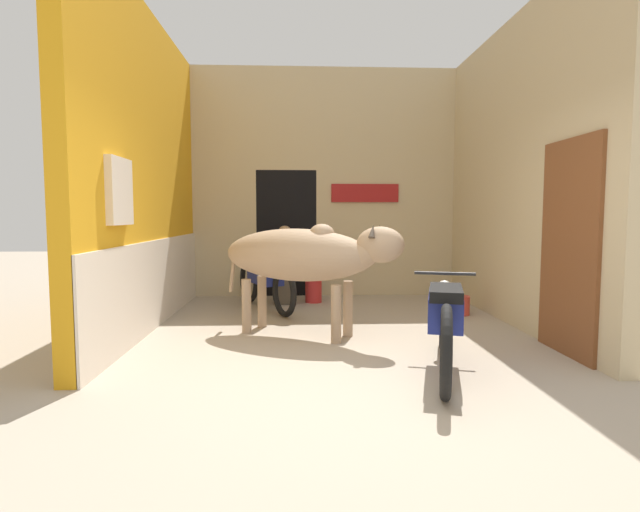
{
  "coord_description": "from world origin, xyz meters",
  "views": [
    {
      "loc": [
        -0.46,
        -3.89,
        1.37
      ],
      "look_at": [
        -0.19,
        2.02,
        0.88
      ],
      "focal_mm": 28.0,
      "sensor_mm": 36.0,
      "label": 1
    }
  ],
  "objects_px": {
    "cow": "(305,256)",
    "motorcycle_far": "(265,279)",
    "bucket": "(460,305)",
    "shopkeeper_seated": "(285,263)",
    "motorcycle_near": "(445,318)",
    "plastic_stool": "(313,287)"
  },
  "relations": [
    {
      "from": "shopkeeper_seated",
      "to": "bucket",
      "type": "height_order",
      "value": "shopkeeper_seated"
    },
    {
      "from": "shopkeeper_seated",
      "to": "bucket",
      "type": "bearing_deg",
      "value": -22.85
    },
    {
      "from": "motorcycle_far",
      "to": "plastic_stool",
      "type": "bearing_deg",
      "value": 36.39
    },
    {
      "from": "plastic_stool",
      "to": "shopkeeper_seated",
      "type": "bearing_deg",
      "value": -173.47
    },
    {
      "from": "motorcycle_near",
      "to": "bucket",
      "type": "bearing_deg",
      "value": 68.73
    },
    {
      "from": "cow",
      "to": "motorcycle_far",
      "type": "distance_m",
      "value": 1.76
    },
    {
      "from": "motorcycle_far",
      "to": "shopkeeper_seated",
      "type": "distance_m",
      "value": 0.58
    },
    {
      "from": "bucket",
      "to": "plastic_stool",
      "type": "bearing_deg",
      "value": 151.57
    },
    {
      "from": "cow",
      "to": "shopkeeper_seated",
      "type": "relative_size",
      "value": 1.78
    },
    {
      "from": "cow",
      "to": "motorcycle_near",
      "type": "bearing_deg",
      "value": -48.42
    },
    {
      "from": "motorcycle_far",
      "to": "plastic_stool",
      "type": "height_order",
      "value": "motorcycle_far"
    },
    {
      "from": "shopkeeper_seated",
      "to": "motorcycle_far",
      "type": "bearing_deg",
      "value": -119.96
    },
    {
      "from": "bucket",
      "to": "shopkeeper_seated",
      "type": "bearing_deg",
      "value": 157.15
    },
    {
      "from": "motorcycle_far",
      "to": "plastic_stool",
      "type": "relative_size",
      "value": 4.01
    },
    {
      "from": "shopkeeper_seated",
      "to": "plastic_stool",
      "type": "bearing_deg",
      "value": 6.53
    },
    {
      "from": "plastic_stool",
      "to": "bucket",
      "type": "relative_size",
      "value": 1.74
    },
    {
      "from": "shopkeeper_seated",
      "to": "plastic_stool",
      "type": "distance_m",
      "value": 0.59
    },
    {
      "from": "motorcycle_near",
      "to": "motorcycle_far",
      "type": "distance_m",
      "value": 3.44
    },
    {
      "from": "motorcycle_near",
      "to": "bucket",
      "type": "height_order",
      "value": "motorcycle_near"
    },
    {
      "from": "cow",
      "to": "bucket",
      "type": "height_order",
      "value": "cow"
    },
    {
      "from": "motorcycle_far",
      "to": "bucket",
      "type": "xyz_separation_m",
      "value": [
        2.69,
        -0.54,
        -0.32
      ]
    },
    {
      "from": "motorcycle_near",
      "to": "plastic_stool",
      "type": "bearing_deg",
      "value": 106.45
    }
  ]
}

